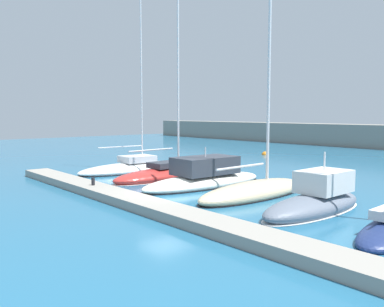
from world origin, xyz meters
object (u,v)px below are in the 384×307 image
Objects in this scene: sailboat_sand_fourth at (255,190)px; dock_bollard at (93,181)px; motorboat_ivory_third at (205,178)px; motorboat_slate_fifth at (316,201)px; sailboat_white_nearest at (134,168)px; mooring_buoy_orange at (265,155)px; sailboat_red_second at (165,174)px.

sailboat_sand_fourth is 39.19× the size of dock_bollard.
dock_bollard is (-2.40, -6.66, 0.19)m from motorboat_ivory_third.
motorboat_ivory_third is 1.32× the size of motorboat_slate_fifth.
sailboat_white_nearest reaches higher than motorboat_slate_fifth.
sailboat_red_second is at bearing -71.13° from mooring_buoy_orange.
sailboat_white_nearest reaches higher than sailboat_sand_fourth.
mooring_buoy_orange is (-14.70, 18.65, -0.35)m from sailboat_sand_fourth.
mooring_buoy_orange is at bearing 107.61° from dock_bollard.
sailboat_white_nearest is at bearing 90.28° from motorboat_ivory_third.
sailboat_sand_fourth is at bearing -90.36° from motorboat_ivory_third.
sailboat_sand_fourth is at bearing -92.25° from sailboat_red_second.
sailboat_white_nearest reaches higher than motorboat_ivory_third.
sailboat_sand_fourth is 23.75m from mooring_buoy_orange.
sailboat_red_second reaches higher than dock_bollard.
sailboat_white_nearest is 24.05× the size of mooring_buoy_orange.
sailboat_red_second is 8.28m from sailboat_sand_fourth.
sailboat_red_second is 0.89× the size of sailboat_sand_fourth.
sailboat_red_second is 2.12× the size of motorboat_slate_fifth.
motorboat_ivory_third reaches higher than mooring_buoy_orange.
mooring_buoy_orange is (-1.77, 18.46, -0.29)m from sailboat_white_nearest.
sailboat_sand_fourth is at bearing -89.21° from sailboat_white_nearest.
motorboat_slate_fifth is at bearing -45.41° from mooring_buoy_orange.
dock_bollard is at bearing -169.39° from sailboat_red_second.
sailboat_sand_fourth is (8.28, 0.14, 0.00)m from sailboat_red_second.
sailboat_white_nearest is 18.54m from mooring_buoy_orange.
sailboat_sand_fourth reaches higher than sailboat_red_second.
dock_bollard is at bearing -135.69° from sailboat_white_nearest.
motorboat_slate_fifth is (4.33, -0.66, 0.15)m from sailboat_sand_fourth.
motorboat_ivory_third is at bearing -89.83° from sailboat_red_second.
motorboat_slate_fifth is at bearing 28.16° from dock_bollard.
sailboat_red_second is at bearing 88.29° from sailboat_sand_fourth.
motorboat_ivory_third is at bearing 83.64° from motorboat_slate_fifth.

